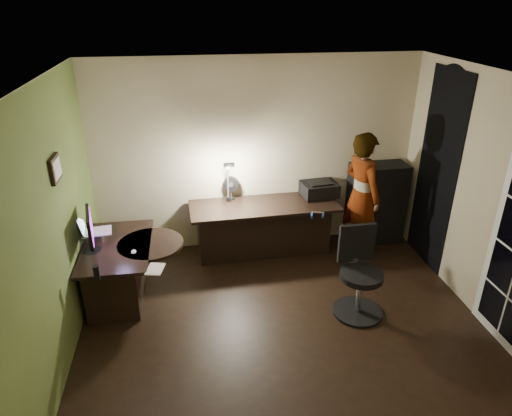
{
  "coord_description": "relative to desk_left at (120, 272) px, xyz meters",
  "views": [
    {
      "loc": [
        -0.93,
        -3.96,
        3.39
      ],
      "look_at": [
        -0.15,
        1.05,
        1.0
      ],
      "focal_mm": 32.0,
      "sensor_mm": 36.0,
      "label": 1
    }
  ],
  "objects": [
    {
      "name": "floor",
      "position": [
        1.83,
        -0.86,
        -0.37
      ],
      "size": [
        4.5,
        4.0,
        0.01
      ],
      "primitive_type": "cube",
      "color": "black",
      "rests_on": "ground"
    },
    {
      "name": "ceiling",
      "position": [
        1.83,
        -0.86,
        2.34
      ],
      "size": [
        4.5,
        4.0,
        0.01
      ],
      "primitive_type": "cube",
      "color": "silver",
      "rests_on": "floor"
    },
    {
      "name": "wall_back",
      "position": [
        1.83,
        1.14,
        0.99
      ],
      "size": [
        4.5,
        0.01,
        2.7
      ],
      "primitive_type": "cube",
      "color": "tan",
      "rests_on": "floor"
    },
    {
      "name": "wall_front",
      "position": [
        1.83,
        -2.87,
        0.99
      ],
      "size": [
        4.5,
        0.01,
        2.7
      ],
      "primitive_type": "cube",
      "color": "tan",
      "rests_on": "floor"
    },
    {
      "name": "wall_left",
      "position": [
        -0.42,
        -0.86,
        0.99
      ],
      "size": [
        0.01,
        4.0,
        2.7
      ],
      "primitive_type": "cube",
      "color": "tan",
      "rests_on": "floor"
    },
    {
      "name": "wall_right",
      "position": [
        4.08,
        -0.86,
        0.99
      ],
      "size": [
        0.01,
        4.0,
        2.7
      ],
      "primitive_type": "cube",
      "color": "tan",
      "rests_on": "floor"
    },
    {
      "name": "green_wall_overlay",
      "position": [
        -0.41,
        -0.86,
        0.99
      ],
      "size": [
        0.0,
        4.0,
        2.7
      ],
      "primitive_type": "cube",
      "color": "#506229",
      "rests_on": "floor"
    },
    {
      "name": "arched_doorway",
      "position": [
        4.07,
        0.29,
        0.94
      ],
      "size": [
        0.01,
        0.9,
        2.6
      ],
      "primitive_type": "cube",
      "color": "black",
      "rests_on": "floor"
    },
    {
      "name": "framed_picture",
      "position": [
        -0.39,
        -0.41,
        1.49
      ],
      "size": [
        0.04,
        0.3,
        0.25
      ],
      "primitive_type": "cube",
      "color": "black",
      "rests_on": "wall_left"
    },
    {
      "name": "desk_left",
      "position": [
        0.0,
        0.0,
        0.0
      ],
      "size": [
        0.78,
        1.26,
        0.73
      ],
      "primitive_type": "cube",
      "rotation": [
        0.0,
        0.0,
        -0.01
      ],
      "color": "black",
      "rests_on": "floor"
    },
    {
      "name": "desk_right",
      "position": [
        1.88,
        0.77,
        0.02
      ],
      "size": [
        2.06,
        0.78,
        0.76
      ],
      "primitive_type": "cube",
      "rotation": [
        0.0,
        0.0,
        0.03
      ],
      "color": "black",
      "rests_on": "floor"
    },
    {
      "name": "cabinet",
      "position": [
        3.58,
        0.92,
        0.24
      ],
      "size": [
        0.81,
        0.42,
        1.2
      ],
      "primitive_type": "cube",
      "rotation": [
        0.0,
        0.0,
        0.03
      ],
      "color": "black",
      "rests_on": "floor"
    },
    {
      "name": "laptop_stand",
      "position": [
        -0.28,
        0.21,
        0.4
      ],
      "size": [
        0.25,
        0.22,
        0.1
      ],
      "primitive_type": "cube",
      "rotation": [
        0.0,
        0.0,
        -0.1
      ],
      "color": "silver",
      "rests_on": "desk_left"
    },
    {
      "name": "laptop",
      "position": [
        -0.24,
        0.21,
        0.57
      ],
      "size": [
        0.4,
        0.38,
        0.25
      ],
      "primitive_type": "cube",
      "rotation": [
        0.0,
        0.0,
        0.14
      ],
      "color": "silver",
      "rests_on": "laptop_stand"
    },
    {
      "name": "monitor",
      "position": [
        -0.27,
        -0.07,
        0.53
      ],
      "size": [
        0.21,
        0.55,
        0.35
      ],
      "primitive_type": "cube",
      "rotation": [
        0.0,
        0.0,
        0.19
      ],
      "color": "black",
      "rests_on": "desk_left"
    },
    {
      "name": "mouse",
      "position": [
        0.21,
        -0.19,
        0.37
      ],
      "size": [
        0.08,
        0.1,
        0.03
      ],
      "primitive_type": "ellipsoid",
      "rotation": [
        0.0,
        0.0,
        0.24
      ],
      "color": "silver",
      "rests_on": "desk_left"
    },
    {
      "name": "phone",
      "position": [
        0.52,
        0.28,
        0.36
      ],
      "size": [
        0.1,
        0.15,
        0.01
      ],
      "primitive_type": "cube",
      "rotation": [
        0.0,
        0.0,
        0.28
      ],
      "color": "black",
      "rests_on": "desk_left"
    },
    {
      "name": "pen",
      "position": [
        -0.13,
        0.26,
        0.36
      ],
      "size": [
        0.09,
        0.12,
        0.01
      ],
      "primitive_type": "cube",
      "rotation": [
        0.0,
        0.0,
        0.67
      ],
      "color": "black",
      "rests_on": "desk_left"
    },
    {
      "name": "speaker",
      "position": [
        -0.11,
        -0.68,
        0.43
      ],
      "size": [
        0.07,
        0.07,
        0.17
      ],
      "primitive_type": "cylinder",
      "rotation": [
        0.0,
        0.0,
        -0.07
      ],
      "color": "black",
      "rests_on": "desk_left"
    },
    {
      "name": "notepad",
      "position": [
        0.47,
        -0.58,
        0.36
      ],
      "size": [
        0.22,
        0.27,
        0.01
      ],
      "primitive_type": "cube",
      "rotation": [
        0.0,
        0.0,
        -0.23
      ],
      "color": "silver",
      "rests_on": "desk_left"
    },
    {
      "name": "desk_fan",
      "position": [
        1.46,
        1.03,
        0.58
      ],
      "size": [
        0.23,
        0.15,
        0.33
      ],
      "primitive_type": "cube",
      "rotation": [
        0.0,
        0.0,
        -0.17
      ],
      "color": "black",
      "rests_on": "desk_right"
    },
    {
      "name": "headphones",
      "position": [
        2.49,
        0.25,
        0.45
      ],
      "size": [
        0.21,
        0.13,
        0.09
      ],
      "primitive_type": "cube",
      "rotation": [
        0.0,
        0.0,
        -0.3
      ],
      "color": "#214F9B",
      "rests_on": "desk_right"
    },
    {
      "name": "printer",
      "position": [
        2.71,
        0.94,
        0.52
      ],
      "size": [
        0.53,
        0.43,
        0.22
      ],
      "primitive_type": "cube",
      "rotation": [
        0.0,
        0.0,
        0.11
      ],
      "color": "black",
      "rests_on": "desk_right"
    },
    {
      "name": "desk_lamp",
      "position": [
        1.41,
        0.97,
        0.74
      ],
      "size": [
        0.23,
        0.33,
        0.67
      ],
      "primitive_type": "cube",
      "rotation": [
        0.0,
        0.0,
        0.26
      ],
      "color": "black",
      "rests_on": "desk_right"
    },
    {
      "name": "office_chair",
      "position": [
        2.74,
        -0.74,
        0.16
      ],
      "size": [
        0.58,
        0.58,
        1.04
      ],
      "primitive_type": "cube",
      "rotation": [
        0.0,
        0.0,
        0.0
      ],
      "color": "black",
      "rests_on": "floor"
    },
    {
      "name": "person",
      "position": [
        3.2,
        0.6,
        0.53
      ],
      "size": [
        0.61,
        0.74,
        1.78
      ],
      "primitive_type": "imported",
      "rotation": [
        0.0,
        0.0,
        1.91
      ],
      "color": "#D8A88C",
      "rests_on": "floor"
    }
  ]
}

